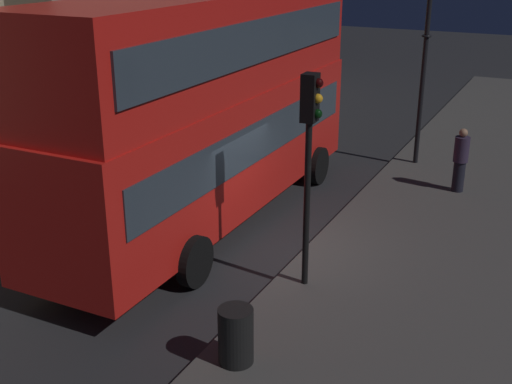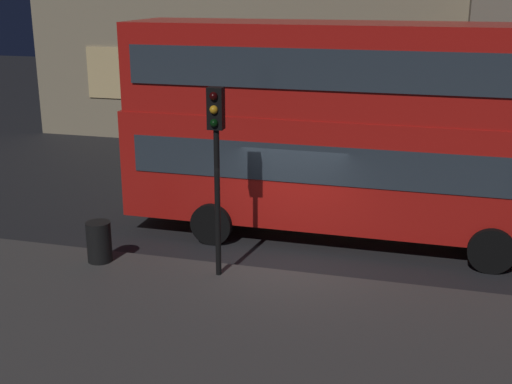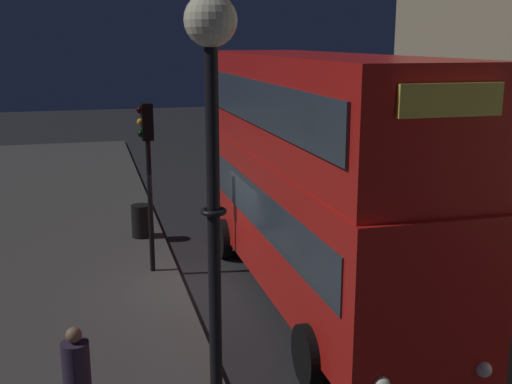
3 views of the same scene
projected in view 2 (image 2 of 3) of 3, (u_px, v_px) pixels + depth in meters
ground_plane at (284, 265)px, 15.32m from camera, size 80.00×80.00×0.00m
sidewalk_slab at (228, 356)px, 11.42m from camera, size 44.00×7.33×0.12m
double_decker_bus at (342, 122)px, 16.16m from camera, size 10.74×2.87×5.29m
traffic_light_near_kerb at (216, 143)px, 13.66m from camera, size 0.33×0.37×4.05m
litter_bin at (99, 242)px, 15.11m from camera, size 0.56×0.56×0.93m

